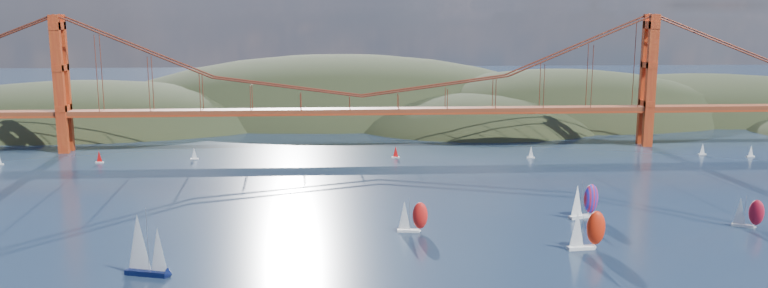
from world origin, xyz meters
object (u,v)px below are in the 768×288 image
sloop_navy (144,246)px  racer_rwb (584,200)px  racer_0 (412,216)px  racer_1 (586,229)px  racer_2 (748,212)px

sloop_navy → racer_rwb: 117.50m
racer_0 → racer_1: (40.89, -16.67, 0.80)m
racer_0 → racer_2: 90.11m
racer_2 → racer_rwb: (-40.85, 11.70, 0.85)m
sloop_navy → racer_1: size_ratio=1.41×
racer_1 → racer_rwb: 28.40m
racer_0 → racer_1: bearing=-16.8°
sloop_navy → racer_0: (61.73, 28.09, -2.43)m
racer_2 → racer_1: bearing=-132.5°
sloop_navy → racer_0: 67.86m
racer_2 → racer_rwb: 42.51m
sloop_navy → racer_2: sloop_navy is taller
sloop_navy → racer_2: size_ratio=1.72×
sloop_navy → racer_2: bearing=26.3°
racer_rwb → racer_0: bearing=172.2°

